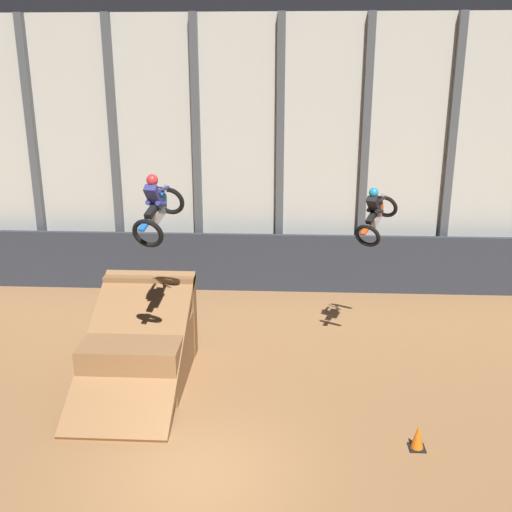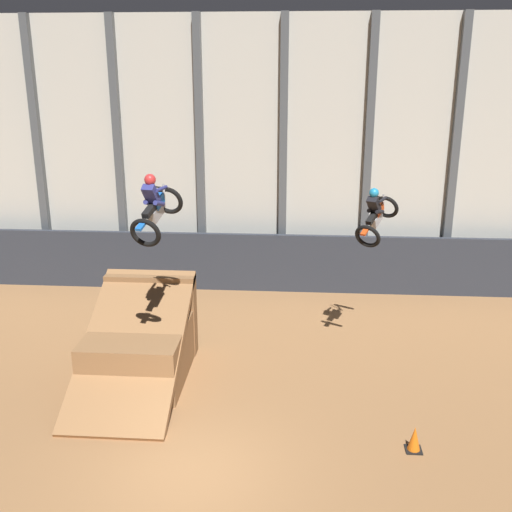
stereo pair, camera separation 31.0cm
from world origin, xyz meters
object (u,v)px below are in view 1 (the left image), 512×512
object	(u,v)px
dirt_ramp	(142,344)
rider_bike_left_air	(157,208)
rider_bike_right_air	(376,214)
traffic_cone_arena_edge	(418,437)

from	to	relation	value
dirt_ramp	rider_bike_left_air	size ratio (longest dim) A/B	2.51
rider_bike_left_air	rider_bike_right_air	bearing A→B (deg)	41.36
rider_bike_left_air	traffic_cone_arena_edge	xyz separation A→B (m)	(5.90, -1.63, -4.71)
rider_bike_right_air	dirt_ramp	bearing A→B (deg)	-136.70
dirt_ramp	rider_bike_right_air	bearing A→B (deg)	14.82
rider_bike_left_air	dirt_ramp	bearing A→B (deg)	133.92
traffic_cone_arena_edge	rider_bike_right_air	bearing A→B (deg)	95.97
rider_bike_right_air	rider_bike_left_air	bearing A→B (deg)	-121.43
dirt_ramp	traffic_cone_arena_edge	distance (m)	7.52
rider_bike_right_air	traffic_cone_arena_edge	distance (m)	6.17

